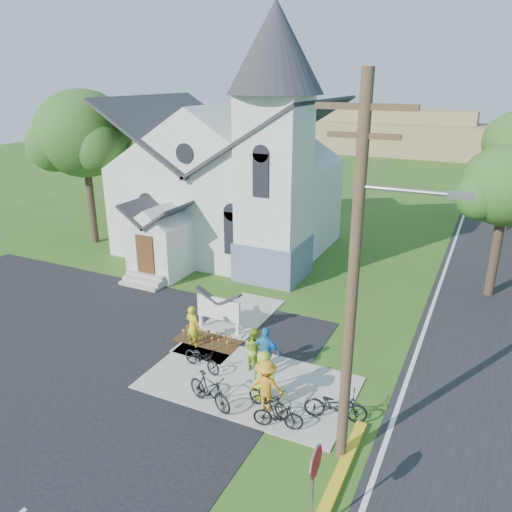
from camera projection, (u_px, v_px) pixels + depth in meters
The scene contains 21 objects.
ground at pixel (203, 380), 17.07m from camera, with size 120.00×120.00×0.00m, color #355919.
parking_lot at pixel (11, 360), 18.24m from camera, with size 20.00×16.00×0.02m, color black.
sidewalk at pixel (249, 383), 16.87m from camera, with size 7.00×4.00×0.05m, color #9C978D.
church at pixel (233, 162), 28.09m from camera, with size 12.35×12.00×13.00m.
church_sign at pixel (219, 309), 19.92m from camera, with size 2.20×0.40×1.70m.
flower_bed at pixel (208, 341), 19.50m from camera, with size 2.60×1.10×0.07m, color #3C2610.
utility_pole at pixel (356, 274), 11.77m from camera, with size 3.45×0.28×10.00m.
stop_sign at pixel (314, 474), 10.69m from camera, with size 0.11×0.76×2.48m.
tree_lot_corner at pixel (83, 134), 29.01m from camera, with size 5.60×5.60×9.15m.
tree_road_near at pixel (507, 186), 21.98m from camera, with size 4.00×4.00×7.05m.
distant_hills at pixel (460, 140), 62.63m from camera, with size 61.00×10.00×5.60m.
cyclist_0 at pixel (193, 326), 18.88m from camera, with size 0.61×0.40×1.66m, color gold.
bike_0 at pixel (202, 358), 17.46m from camera, with size 0.58×1.68×0.88m, color black.
cyclist_1 at pixel (254, 349), 17.35m from camera, with size 0.79×0.61×1.62m, color #8EB321.
bike_1 at pixel (210, 390), 15.48m from camera, with size 0.53×1.87×1.12m, color black.
cyclist_2 at pixel (266, 352), 16.99m from camera, with size 1.06×0.44×1.80m, color #2A7CD3.
bike_2 at pixel (269, 399), 15.27m from camera, with size 0.57×1.63×0.85m, color black.
cyclist_3 at pixel (267, 386), 15.20m from camera, with size 1.11×0.64×1.71m, color orange.
bike_3 at pixel (278, 415), 14.53m from camera, with size 0.42×1.50×0.90m, color black.
cyclist_4 at pixel (264, 376), 15.68m from camera, with size 0.84×0.55×1.73m, color #ACC224.
bike_4 at pixel (336, 405), 14.89m from camera, with size 0.66×1.90×1.00m, color black.
Camera 1 is at (7.98, -12.36, 9.82)m, focal length 35.00 mm.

